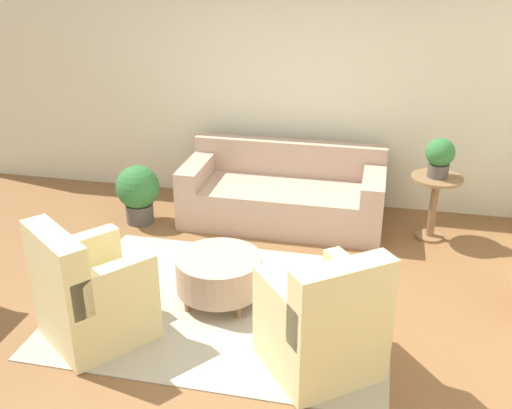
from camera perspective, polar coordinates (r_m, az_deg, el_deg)
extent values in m
plane|color=brown|center=(5.31, -2.91, -9.64)|extent=(16.00, 16.00, 0.00)
cube|color=beige|center=(7.08, 2.37, 11.35)|extent=(8.96, 0.12, 2.80)
cube|color=#B2A893|center=(5.31, -2.91, -9.60)|extent=(2.84, 2.16, 0.01)
cube|color=tan|center=(6.73, 2.56, 0.09)|extent=(2.21, 0.98, 0.44)
cube|color=tan|center=(6.93, 3.20, 4.52)|extent=(2.21, 0.20, 0.39)
cube|color=tan|center=(6.81, -5.63, 3.29)|extent=(0.24, 0.94, 0.21)
cube|color=tan|center=(6.50, 11.17, 1.92)|extent=(0.24, 0.94, 0.21)
cube|color=olive|center=(6.40, 1.79, -3.11)|extent=(1.99, 0.05, 0.06)
cube|color=beige|center=(5.00, -14.87, -9.70)|extent=(1.04, 1.04, 0.44)
cube|color=beige|center=(4.67, -18.46, -5.66)|extent=(0.71, 0.61, 0.55)
cube|color=beige|center=(4.58, -13.46, -7.41)|extent=(0.54, 0.64, 0.30)
cube|color=beige|center=(5.06, -16.60, -4.59)|extent=(0.54, 0.64, 0.30)
cube|color=olive|center=(5.22, -11.27, -10.25)|extent=(0.56, 0.45, 0.06)
cube|color=beige|center=(4.55, 6.02, -12.69)|extent=(1.04, 1.04, 0.44)
cube|color=beige|center=(4.08, 8.25, -9.09)|extent=(0.71, 0.61, 0.55)
cube|color=beige|center=(4.50, 9.42, -7.68)|extent=(0.54, 0.64, 0.30)
cube|color=beige|center=(4.23, 2.54, -9.57)|extent=(0.54, 0.64, 0.30)
cube|color=olive|center=(4.90, 3.87, -12.37)|extent=(0.56, 0.45, 0.06)
cylinder|color=tan|center=(5.24, -3.52, -6.51)|extent=(0.75, 0.75, 0.31)
cylinder|color=olive|center=(5.23, -6.56, -9.45)|extent=(0.05, 0.05, 0.12)
cylinder|color=olive|center=(5.12, -1.69, -10.11)|extent=(0.05, 0.05, 0.12)
cylinder|color=olive|center=(5.59, -5.08, -6.99)|extent=(0.05, 0.05, 0.12)
cylinder|color=olive|center=(5.49, -0.53, -7.55)|extent=(0.05, 0.05, 0.12)
cylinder|color=olive|center=(6.44, 16.86, 2.43)|extent=(0.53, 0.53, 0.03)
cylinder|color=olive|center=(6.57, 16.50, -0.42)|extent=(0.08, 0.08, 0.67)
cylinder|color=olive|center=(6.71, 16.19, -2.93)|extent=(0.29, 0.29, 0.03)
cylinder|color=#4C4742|center=(6.41, 16.95, 3.13)|extent=(0.21, 0.21, 0.14)
sphere|color=#2D6B33|center=(6.35, 17.16, 4.76)|extent=(0.29, 0.29, 0.29)
cylinder|color=#4C4742|center=(6.89, -11.00, -0.79)|extent=(0.31, 0.31, 0.22)
sphere|color=#2D6B33|center=(6.76, -11.20, 1.64)|extent=(0.48, 0.48, 0.48)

